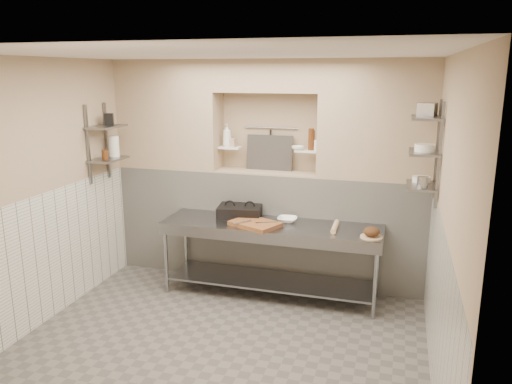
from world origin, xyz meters
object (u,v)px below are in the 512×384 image
at_px(prep_table, 270,245).
at_px(panini_press, 240,211).
at_px(bowl_alcove, 298,148).
at_px(cutting_board, 255,224).
at_px(bread_loaf, 372,232).
at_px(rolling_pin, 335,227).
at_px(jug_left, 114,146).
at_px(mixing_bowl, 287,220).
at_px(bottle_soap, 227,135).

distance_m(prep_table, panini_press, 0.58).
xyz_separation_m(panini_press, bowl_alcove, (0.64, 0.35, 0.76)).
xyz_separation_m(cutting_board, bread_loaf, (1.33, -0.05, 0.04)).
xyz_separation_m(rolling_pin, jug_left, (-2.79, -0.01, 0.81)).
distance_m(panini_press, cutting_board, 0.41).
distance_m(mixing_bowl, bowl_alcove, 0.90).
height_order(prep_table, panini_press, panini_press).
relative_size(prep_table, cutting_board, 4.81).
xyz_separation_m(bottle_soap, bowl_alcove, (0.93, -0.03, -0.12)).
bearing_deg(bottle_soap, rolling_pin, -20.17).
xyz_separation_m(mixing_bowl, bowl_alcove, (0.03, 0.39, 0.81)).
bearing_deg(bottle_soap, bread_loaf, -20.91).
bearing_deg(rolling_pin, panini_press, 172.17).
bearing_deg(prep_table, bread_loaf, -7.91).
height_order(panini_press, mixing_bowl, panini_press).
bearing_deg(jug_left, bottle_soap, 23.09).
xyz_separation_m(panini_press, bottle_soap, (-0.29, 0.38, 0.89)).
bearing_deg(panini_press, bowl_alcove, 20.35).
bearing_deg(panini_press, mixing_bowl, -12.38).
height_order(rolling_pin, jug_left, jug_left).
bearing_deg(cutting_board, panini_press, 134.00).
bearing_deg(bowl_alcove, rolling_pin, -43.02).
bearing_deg(rolling_pin, bread_loaf, -23.48).
bearing_deg(bowl_alcove, bread_loaf, -35.72).
height_order(mixing_bowl, jug_left, jug_left).
xyz_separation_m(cutting_board, jug_left, (-1.88, 0.12, 0.82)).
bearing_deg(prep_table, mixing_bowl, 40.22).
xyz_separation_m(bottle_soap, jug_left, (-1.31, -0.56, -0.12)).
bearing_deg(bread_loaf, cutting_board, 177.77).
xyz_separation_m(panini_press, mixing_bowl, (0.61, -0.04, -0.04)).
height_order(bottle_soap, jug_left, bottle_soap).
distance_m(prep_table, bread_loaf, 1.23).
distance_m(bowl_alcove, jug_left, 2.29).
xyz_separation_m(rolling_pin, bottle_soap, (-1.48, 0.54, 0.93)).
height_order(panini_press, rolling_pin, panini_press).
relative_size(rolling_pin, jug_left, 1.52).
height_order(prep_table, mixing_bowl, mixing_bowl).
bearing_deg(prep_table, jug_left, 179.83).
bearing_deg(bowl_alcove, cutting_board, -118.71).
xyz_separation_m(rolling_pin, bread_loaf, (0.42, -0.18, 0.04)).
distance_m(mixing_bowl, rolling_pin, 0.60).
relative_size(mixing_bowl, bowl_alcove, 1.55).
height_order(mixing_bowl, bottle_soap, bottle_soap).
bearing_deg(rolling_pin, mixing_bowl, 168.00).
distance_m(cutting_board, rolling_pin, 0.92).
relative_size(cutting_board, bowl_alcove, 3.55).
bearing_deg(bottle_soap, prep_table, -37.71).
height_order(bread_loaf, jug_left, jug_left).
xyz_separation_m(mixing_bowl, bottle_soap, (-0.90, 0.42, 0.93)).
bearing_deg(bowl_alcove, mixing_bowl, -94.37).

